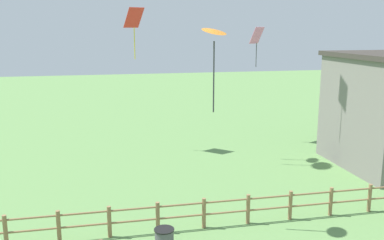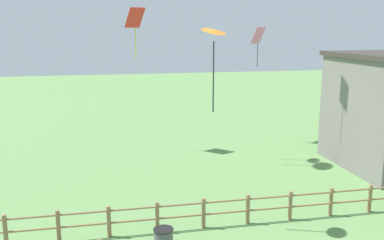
% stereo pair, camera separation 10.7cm
% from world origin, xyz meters
% --- Properties ---
extents(wooden_fence, '(19.91, 0.14, 1.11)m').
position_xyz_m(wooden_fence, '(-0.00, 5.94, 0.62)').
color(wooden_fence, olive).
rests_on(wooden_fence, ground_plane).
extents(trash_bin, '(0.65, 0.65, 0.76)m').
position_xyz_m(trash_bin, '(-1.62, 4.61, 0.38)').
color(trash_bin, '#4C4C51').
rests_on(trash_bin, ground_plane).
extents(kite_red_diamond, '(1.19, 1.10, 2.85)m').
position_xyz_m(kite_red_diamond, '(-1.39, 16.85, 7.35)').
color(kite_red_diamond, red).
extents(kite_pink_diamond, '(0.95, 0.84, 2.41)m').
position_xyz_m(kite_pink_diamond, '(6.00, 17.13, 6.36)').
color(kite_pink_diamond, pink).
extents(kite_orange_delta, '(1.15, 1.15, 2.88)m').
position_xyz_m(kite_orange_delta, '(0.35, 6.10, 6.71)').
color(kite_orange_delta, orange).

